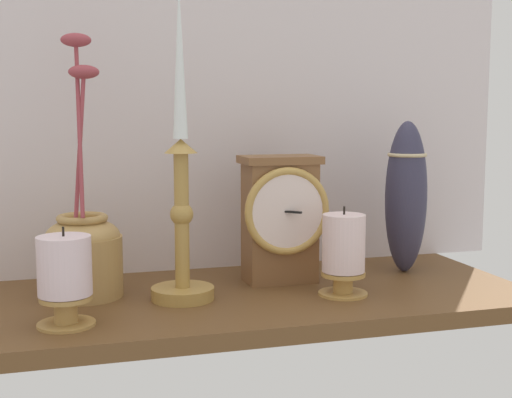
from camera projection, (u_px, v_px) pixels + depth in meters
The scene contains 8 objects.
ground_plane at pixel (195, 304), 103.53cm from camera, with size 100.00×36.00×2.40cm, color brown.
back_wall at pixel (171, 77), 116.87cm from camera, with size 120.00×2.00×65.00cm, color silver.
mantel_clock at pixel (281, 217), 110.72cm from camera, with size 13.57×9.66×19.94cm.
candlestick_tall_left at pixel (182, 202), 99.83cm from camera, with size 9.06×9.06×45.05cm.
brass_vase_jar at pixel (83, 249), 102.39cm from camera, with size 11.29×11.29×38.11cm.
pillar_candle_front at pixel (344, 252), 103.30cm from camera, with size 7.24×7.24×13.17cm.
pillar_candle_near_clock at pixel (65, 276), 88.51cm from camera, with size 7.32×7.32×12.67cm.
tall_ceramic_vase at pixel (406, 196), 117.57cm from camera, with size 6.93×6.93×25.24cm.
Camera 1 is at (-19.63, -99.21, 27.21)cm, focal length 49.61 mm.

